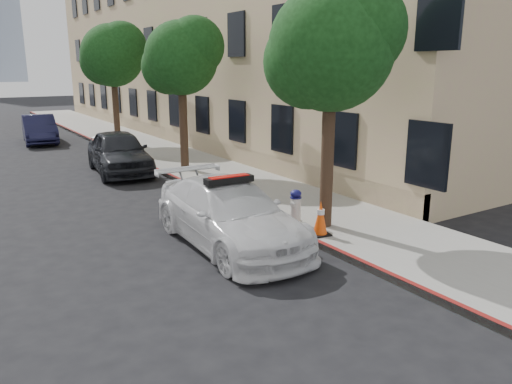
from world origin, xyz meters
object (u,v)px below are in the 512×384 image
at_px(police_car, 229,214).
at_px(fire_hydrant, 296,207).
at_px(parked_car_far, 39,129).
at_px(traffic_cone, 320,218).
at_px(parked_car_mid, 119,152).

distance_m(police_car, fire_hydrant, 1.85).
xyz_separation_m(police_car, parked_car_far, (-0.77, 18.49, -0.00)).
distance_m(fire_hydrant, traffic_cone, 0.93).
bearing_deg(parked_car_mid, fire_hydrant, -74.04).
bearing_deg(police_car, parked_car_mid, 89.60).
relative_size(parked_car_mid, fire_hydrant, 5.38).
bearing_deg(parked_car_mid, parked_car_far, 103.22).
relative_size(police_car, parked_car_far, 1.15).
bearing_deg(police_car, fire_hydrant, 2.83).
relative_size(parked_car_mid, traffic_cone, 5.82).
bearing_deg(parked_car_far, fire_hydrant, -76.24).
height_order(police_car, parked_car_far, police_car).
relative_size(fire_hydrant, traffic_cone, 1.08).
height_order(parked_car_mid, parked_car_far, parked_car_mid).
bearing_deg(fire_hydrant, parked_car_mid, 76.46).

